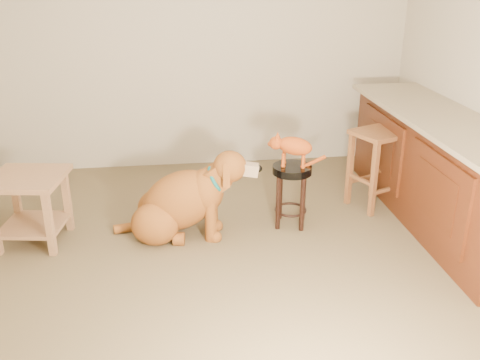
{
  "coord_description": "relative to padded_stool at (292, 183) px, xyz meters",
  "views": [
    {
      "loc": [
        -0.28,
        -3.65,
        2.11
      ],
      "look_at": [
        0.24,
        0.35,
        0.45
      ],
      "focal_mm": 40.0,
      "sensor_mm": 36.0,
      "label": 1
    }
  ],
  "objects": [
    {
      "name": "floor",
      "position": [
        -0.69,
        -0.39,
        -0.38
      ],
      "size": [
        4.5,
        4.0,
        0.01
      ],
      "primitive_type": "cube",
      "color": "brown",
      "rests_on": "ground"
    },
    {
      "name": "side_table",
      "position": [
        -2.11,
        -0.03,
        -0.0
      ],
      "size": [
        0.63,
        0.63,
        0.57
      ],
      "rotation": [
        0.0,
        0.0,
        -0.15
      ],
      "color": "#956945",
      "rests_on": "ground"
    },
    {
      "name": "tabby_kitten",
      "position": [
        -0.01,
        0.0,
        0.32
      ],
      "size": [
        0.49,
        0.22,
        0.31
      ],
      "rotation": [
        0.0,
        0.0,
        -0.28
      ],
      "color": "#9C3B0F",
      "rests_on": "padded_stool"
    },
    {
      "name": "golden_retriever",
      "position": [
        -0.93,
        -0.07,
        -0.09
      ],
      "size": [
        1.22,
        0.65,
        0.78
      ],
      "rotation": [
        0.0,
        0.0,
        -0.14
      ],
      "color": "brown",
      "rests_on": "ground"
    },
    {
      "name": "padded_stool",
      "position": [
        0.0,
        0.0,
        0.0
      ],
      "size": [
        0.34,
        0.34,
        0.54
      ],
      "rotation": [
        0.0,
        0.0,
        -0.28
      ],
      "color": "black",
      "rests_on": "ground"
    },
    {
      "name": "room_shell",
      "position": [
        -0.69,
        -0.39,
        1.29
      ],
      "size": [
        4.54,
        4.04,
        2.62
      ],
      "color": "#BAAF96",
      "rests_on": "ground"
    },
    {
      "name": "wood_stool",
      "position": [
        0.83,
        0.27,
        -0.01
      ],
      "size": [
        0.51,
        0.51,
        0.72
      ],
      "rotation": [
        0.0,
        0.0,
        0.41
      ],
      "color": "brown",
      "rests_on": "ground"
    },
    {
      "name": "cabinet_run",
      "position": [
        1.26,
        -0.09,
        0.06
      ],
      "size": [
        0.7,
        2.56,
        0.94
      ],
      "color": "#4D210D",
      "rests_on": "ground"
    }
  ]
}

